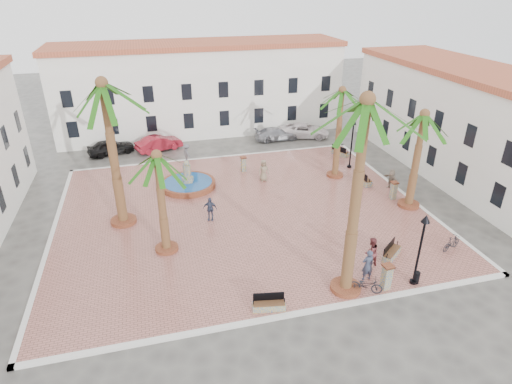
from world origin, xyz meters
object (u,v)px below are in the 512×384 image
palm_ne (342,100)px  lamppost_e (352,135)px  palm_s (365,122)px  bench_ne (340,152)px  car_red (159,143)px  bench_se (391,253)px  bollard_e (394,190)px  litter_bin (416,277)px  car_black (111,147)px  palm_nw (104,99)px  bicycle_b (452,243)px  bicycle_a (366,285)px  cyclist_b (371,252)px  bollard_n (243,164)px  lamppost_s (422,238)px  palm_e (423,126)px  pedestrian_east (391,179)px  pedestrian_north (187,153)px  bench_e (363,179)px  palm_sw (158,168)px  cyclist_a (368,265)px  pedestrian_fountain_a (264,171)px  fountain (188,183)px  bench_s (269,305)px  pedestrian_fountain_b (210,209)px  car_white (304,130)px  bollard_se (387,276)px  car_silver (276,134)px

palm_ne → lamppost_e: palm_ne is taller
palm_s → palm_ne: 15.41m
bench_ne → car_red: (-16.71, 6.10, 0.33)m
bench_se → bollard_e: 8.06m
litter_bin → car_black: bearing=124.5°
palm_nw → bicycle_b: size_ratio=6.20×
bicycle_a → cyclist_b: cyclist_b is taller
bollard_n → car_red: 10.18m
bicycle_a → car_red: car_red is taller
bench_ne → lamppost_s: bearing=142.4°
palm_nw → bicycle_b: palm_nw is taller
palm_e → bicycle_a: size_ratio=4.14×
bench_ne → pedestrian_east: size_ratio=1.13×
palm_s → pedestrian_north: bearing=107.2°
palm_e → bench_e: size_ratio=3.72×
bollard_e → litter_bin: bearing=-113.7°
palm_sw → palm_ne: bearing=27.5°
bench_e → cyclist_a: size_ratio=1.03×
lamppost_e → pedestrian_north: 14.93m
palm_s → pedestrian_fountain_a: (-0.56, 14.66, -8.54)m
bench_e → lamppost_s: 13.38m
palm_e → cyclist_b: size_ratio=3.89×
fountain → bench_s: size_ratio=2.54×
bench_ne → lamppost_s: 19.52m
bench_s → cyclist_b: bearing=26.6°
cyclist_a → pedestrian_fountain_b: bearing=-50.6°
bench_ne → lamppost_e: 4.08m
lamppost_e → pedestrian_fountain_b: size_ratio=2.57×
bench_e → bollard_n: bearing=60.3°
palm_ne → bicycle_a: bearing=-107.9°
car_white → litter_bin: bearing=-167.6°
bollard_se → lamppost_e: bearing=70.8°
fountain → pedestrian_fountain_a: 6.31m
lamppost_e → bench_s: bearing=-127.4°
litter_bin → pedestrian_east: bearing=66.2°
lamppost_s → car_white: 25.37m
pedestrian_fountain_a → car_silver: bearing=60.5°
lamppost_s → car_silver: 25.07m
lamppost_e → car_white: bearing=95.5°
palm_sw → bench_se: bearing=-17.9°
pedestrian_fountain_b → lamppost_s: bearing=-24.3°
palm_ne → bollard_e: (2.55, -5.08, -5.87)m
pedestrian_fountain_b → pedestrian_north: 11.01m
pedestrian_fountain_b → pedestrian_east: pedestrian_fountain_b is taller
palm_s → bollard_e: size_ratio=7.67×
bicycle_b → car_silver: 23.06m
litter_bin → car_red: (-12.64, 24.97, 0.25)m
palm_s → cyclist_b: bearing=35.1°
bench_ne → palm_nw: bearing=86.6°
fountain → pedestrian_north: (0.55, 5.23, 0.57)m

